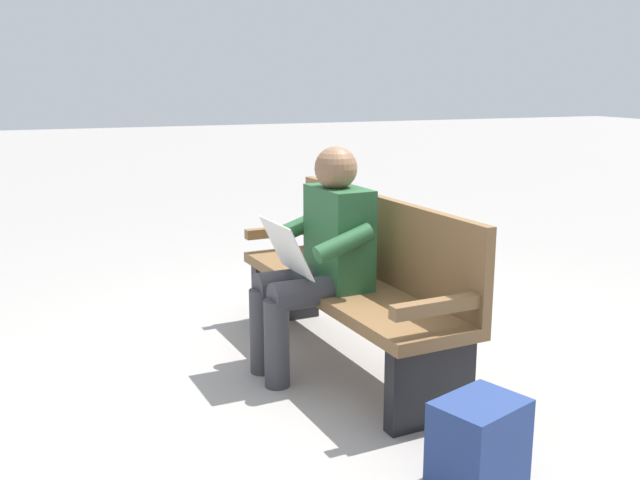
% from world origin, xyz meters
% --- Properties ---
extents(ground_plane, '(40.00, 40.00, 0.00)m').
position_xyz_m(ground_plane, '(0.00, 0.00, 0.00)').
color(ground_plane, gray).
extents(bench_near, '(1.83, 0.62, 0.90)m').
position_xyz_m(bench_near, '(0.01, -0.07, 0.46)').
color(bench_near, brown).
rests_on(bench_near, ground).
extents(person_seated, '(0.59, 0.59, 1.18)m').
position_xyz_m(person_seated, '(-0.03, 0.16, 0.63)').
color(person_seated, '#23512D').
rests_on(person_seated, ground).
extents(backpack, '(0.37, 0.39, 0.36)m').
position_xyz_m(backpack, '(-1.33, 0.05, 0.18)').
color(backpack, navy).
rests_on(backpack, ground).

